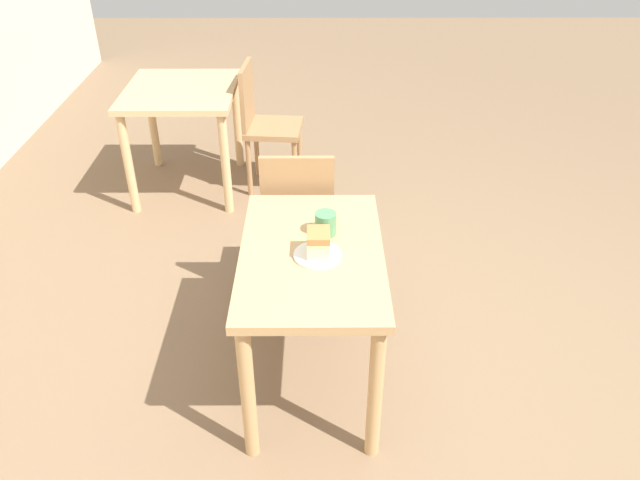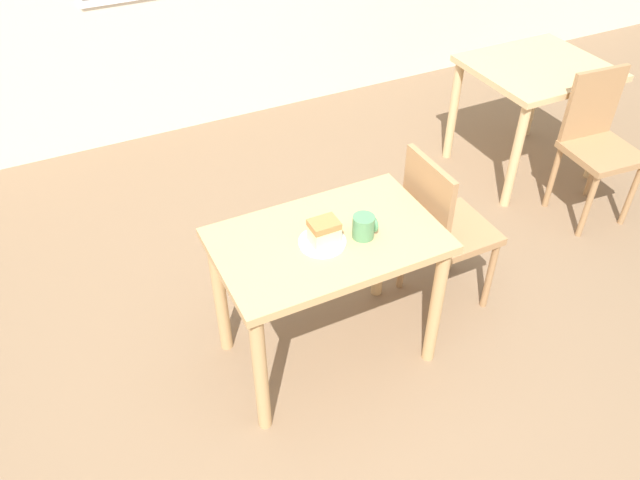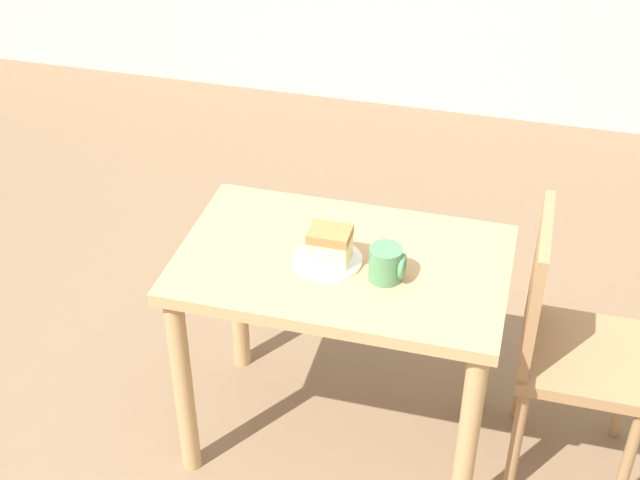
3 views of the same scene
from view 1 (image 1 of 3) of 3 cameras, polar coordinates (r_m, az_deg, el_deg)
name	(u,v)px [view 1 (image 1 of 3)]	position (r m, az deg, el deg)	size (l,w,h in m)	color
ground_plane	(425,381)	(3.11, 9.60, -12.60)	(14.00, 14.00, 0.00)	#7A6047
dining_table_near	(312,276)	(2.69, -0.75, -3.33)	(0.96, 0.60, 0.74)	tan
dining_table_far	(182,106)	(4.50, -12.50, 11.83)	(0.82, 0.75, 0.75)	tan
chair_near_window	(299,217)	(3.30, -1.97, 2.11)	(0.38, 0.38, 0.90)	#9E754C
chair_far_corner	(264,122)	(4.48, -5.11, 10.69)	(0.42, 0.42, 0.90)	#9E754C
plate	(318,255)	(2.58, -0.22, -1.39)	(0.20, 0.20, 0.01)	white
cake_slice	(318,243)	(2.55, -0.14, -0.28)	(0.12, 0.09, 0.10)	beige
coffee_mug	(326,223)	(2.70, 0.51, 1.57)	(0.10, 0.09, 0.10)	#4C8456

